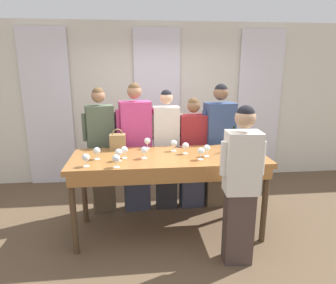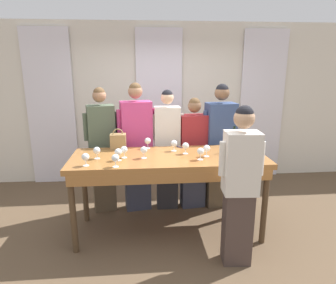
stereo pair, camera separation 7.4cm
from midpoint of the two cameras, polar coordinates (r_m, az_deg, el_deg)
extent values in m
plane|color=brown|center=(4.05, -0.40, -16.49)|extent=(18.00, 18.00, 0.00)
cube|color=silver|center=(5.43, -2.50, 7.28)|extent=(12.00, 0.06, 2.80)
cube|color=white|center=(5.58, -22.22, 5.83)|extent=(0.80, 0.03, 2.69)
cube|color=white|center=(5.37, -2.45, 6.60)|extent=(0.80, 0.03, 2.69)
cube|color=white|center=(5.81, 16.55, 6.61)|extent=(0.80, 0.03, 2.69)
cube|color=#9E6633|center=(3.64, -0.43, -3.11)|extent=(2.35, 0.87, 0.06)
cube|color=#9E6633|center=(3.28, 0.31, -6.85)|extent=(2.26, 0.03, 0.12)
cylinder|color=#4C3823|center=(3.57, -18.15, -13.10)|extent=(0.07, 0.07, 0.95)
cylinder|color=#4C3823|center=(3.78, 17.37, -11.44)|extent=(0.07, 0.07, 0.95)
cylinder|color=#4C3823|center=(4.21, -16.20, -8.60)|extent=(0.07, 0.07, 0.95)
cylinder|color=#4C3823|center=(4.38, 13.69, -7.46)|extent=(0.07, 0.07, 0.95)
cylinder|color=black|center=(3.89, 11.77, -0.19)|extent=(0.07, 0.07, 0.21)
cone|color=black|center=(3.86, 11.86, 1.58)|extent=(0.07, 0.07, 0.04)
cylinder|color=black|center=(3.85, 11.91, 2.44)|extent=(0.03, 0.03, 0.08)
cylinder|color=white|center=(3.89, 11.76, -0.34)|extent=(0.07, 0.07, 0.08)
cube|color=#997A4C|center=(3.95, -10.08, 0.05)|extent=(0.20, 0.14, 0.20)
torus|color=#997A4C|center=(3.92, -10.15, 1.55)|extent=(0.13, 0.01, 0.13)
cylinder|color=white|center=(3.55, -5.13, -3.08)|extent=(0.07, 0.07, 0.00)
cylinder|color=white|center=(3.54, -5.14, -2.58)|extent=(0.01, 0.01, 0.06)
sphere|color=white|center=(3.52, -5.17, -1.55)|extent=(0.08, 0.08, 0.08)
cylinder|color=white|center=(3.59, -8.86, -3.01)|extent=(0.07, 0.07, 0.00)
cylinder|color=white|center=(3.58, -8.88, -2.50)|extent=(0.01, 0.01, 0.06)
sphere|color=white|center=(3.56, -8.92, -1.48)|extent=(0.08, 0.08, 0.08)
sphere|color=beige|center=(3.56, -8.92, -1.64)|extent=(0.05, 0.05, 0.05)
cylinder|color=white|center=(3.39, -15.87, -4.45)|extent=(0.07, 0.07, 0.00)
cylinder|color=white|center=(3.38, -15.91, -3.92)|extent=(0.01, 0.01, 0.06)
sphere|color=white|center=(3.36, -15.99, -2.85)|extent=(0.08, 0.08, 0.08)
sphere|color=beige|center=(3.37, -15.98, -3.02)|extent=(0.05, 0.05, 0.05)
cylinder|color=white|center=(4.18, 13.90, -0.72)|extent=(0.07, 0.07, 0.00)
cylinder|color=white|center=(4.17, 13.93, -0.28)|extent=(0.01, 0.01, 0.06)
sphere|color=white|center=(4.16, 13.99, 0.60)|extent=(0.08, 0.08, 0.08)
sphere|color=beige|center=(4.16, 13.98, 0.46)|extent=(0.05, 0.05, 0.05)
cylinder|color=white|center=(3.83, 0.55, -1.69)|extent=(0.07, 0.07, 0.00)
cylinder|color=white|center=(3.82, 0.55, -1.21)|extent=(0.01, 0.01, 0.06)
sphere|color=white|center=(3.80, 0.55, -0.25)|extent=(0.08, 0.08, 0.08)
sphere|color=beige|center=(3.81, 0.55, -0.40)|extent=(0.05, 0.05, 0.05)
cylinder|color=white|center=(3.51, 5.65, -3.30)|extent=(0.07, 0.07, 0.00)
cylinder|color=white|center=(3.50, 5.66, -2.79)|extent=(0.01, 0.01, 0.06)
sphere|color=white|center=(3.48, 5.69, -1.75)|extent=(0.08, 0.08, 0.08)
sphere|color=beige|center=(3.48, 5.69, -1.91)|extent=(0.05, 0.05, 0.05)
cylinder|color=white|center=(3.50, -9.94, -3.51)|extent=(0.07, 0.07, 0.00)
cylinder|color=white|center=(3.49, -9.96, -3.00)|extent=(0.01, 0.01, 0.06)
sphere|color=white|center=(3.47, -10.01, -1.95)|extent=(0.08, 0.08, 0.08)
cylinder|color=white|center=(3.96, -4.48, -1.19)|extent=(0.07, 0.07, 0.00)
cylinder|color=white|center=(3.95, -4.49, -0.73)|extent=(0.01, 0.01, 0.06)
sphere|color=white|center=(3.93, -4.51, 0.20)|extent=(0.08, 0.08, 0.08)
sphere|color=beige|center=(3.93, -4.51, 0.05)|extent=(0.05, 0.05, 0.05)
cylinder|color=white|center=(3.64, 6.78, -2.67)|extent=(0.07, 0.07, 0.00)
cylinder|color=white|center=(3.63, 6.80, -2.17)|extent=(0.01, 0.01, 0.06)
sphere|color=white|center=(3.61, 6.83, -1.17)|extent=(0.08, 0.08, 0.08)
sphere|color=beige|center=(3.61, 6.82, -1.33)|extent=(0.05, 0.05, 0.05)
cylinder|color=white|center=(3.72, 2.77, -2.19)|extent=(0.07, 0.07, 0.00)
cylinder|color=white|center=(3.71, 2.78, -1.70)|extent=(0.01, 0.01, 0.06)
sphere|color=white|center=(3.69, 2.79, -0.72)|extent=(0.08, 0.08, 0.08)
cylinder|color=white|center=(3.29, -10.42, -4.72)|extent=(0.07, 0.07, 0.00)
cylinder|color=white|center=(3.28, -10.44, -4.18)|extent=(0.01, 0.01, 0.06)
sphere|color=white|center=(3.26, -10.50, -3.07)|extent=(0.08, 0.08, 0.08)
sphere|color=beige|center=(3.26, -10.49, -3.25)|extent=(0.05, 0.05, 0.05)
cylinder|color=white|center=(3.61, -13.89, -3.15)|extent=(0.07, 0.07, 0.00)
cylinder|color=white|center=(3.60, -13.93, -2.65)|extent=(0.01, 0.01, 0.06)
sphere|color=white|center=(3.58, -13.99, -1.64)|extent=(0.08, 0.08, 0.08)
cylinder|color=#193399|center=(4.00, 1.52, -0.93)|extent=(0.07, 0.11, 0.01)
cube|color=brown|center=(4.48, -12.70, -7.49)|extent=(0.35, 0.27, 0.87)
cube|color=#4C5B47|center=(4.26, -13.28, 2.23)|extent=(0.41, 0.32, 0.69)
sphere|color=#9E7051|center=(4.18, -13.66, 8.55)|extent=(0.19, 0.19, 0.19)
sphere|color=brown|center=(4.18, -13.69, 8.99)|extent=(0.16, 0.16, 0.16)
cylinder|color=#4C5B47|center=(4.27, -10.61, 3.12)|extent=(0.08, 0.08, 0.38)
cylinder|color=#4C5B47|center=(4.23, -16.06, 2.69)|extent=(0.08, 0.08, 0.38)
cube|color=#383D51|center=(4.45, -6.43, -7.22)|extent=(0.39, 0.27, 0.89)
cube|color=#C63D7A|center=(4.22, -6.74, 2.91)|extent=(0.46, 0.32, 0.71)
sphere|color=#9E7051|center=(4.15, -6.95, 9.52)|extent=(0.20, 0.20, 0.20)
sphere|color=brown|center=(4.14, -6.96, 9.99)|extent=(0.17, 0.17, 0.17)
cylinder|color=#C63D7A|center=(4.25, -3.66, 3.80)|extent=(0.08, 0.08, 0.39)
cylinder|color=#C63D7A|center=(4.18, -9.92, 3.42)|extent=(0.08, 0.08, 0.39)
cube|color=#28282D|center=(4.47, -0.78, -7.30)|extent=(0.31, 0.19, 0.85)
cube|color=silver|center=(4.25, -0.82, 2.24)|extent=(0.36, 0.22, 0.67)
sphere|color=#DBAD89|center=(4.17, -0.84, 8.43)|extent=(0.18, 0.18, 0.18)
sphere|color=black|center=(4.17, -0.84, 8.86)|extent=(0.16, 0.16, 0.16)
cylinder|color=silver|center=(4.26, 1.88, 2.96)|extent=(0.07, 0.07, 0.37)
cylinder|color=silver|center=(4.22, -3.54, 2.84)|extent=(0.07, 0.07, 0.37)
cube|color=#383D51|center=(4.53, 4.11, -7.48)|extent=(0.36, 0.24, 0.78)
cube|color=maroon|center=(4.32, 4.28, 1.14)|extent=(0.43, 0.28, 0.62)
sphere|color=brown|center=(4.24, 4.39, 6.88)|extent=(0.19, 0.19, 0.19)
sphere|color=brown|center=(4.24, 4.40, 7.33)|extent=(0.17, 0.17, 0.17)
cylinder|color=maroon|center=(4.38, 7.09, 1.88)|extent=(0.08, 0.08, 0.34)
cylinder|color=maroon|center=(4.25, 1.40, 1.60)|extent=(0.08, 0.08, 0.34)
cube|color=brown|center=(4.60, 8.88, -6.69)|extent=(0.38, 0.27, 0.87)
cube|color=#334775|center=(4.38, 9.28, 2.88)|extent=(0.44, 0.31, 0.69)
sphere|color=brown|center=(4.31, 9.55, 9.21)|extent=(0.21, 0.21, 0.21)
sphere|color=black|center=(4.30, 9.57, 9.70)|extent=(0.18, 0.18, 0.18)
cylinder|color=#334775|center=(4.46, 12.04, 3.64)|extent=(0.08, 0.08, 0.38)
cylinder|color=#334775|center=(4.29, 6.47, 3.44)|extent=(0.08, 0.08, 0.38)
cube|color=#473833|center=(3.41, 12.59, -15.51)|extent=(0.31, 0.23, 0.81)
cube|color=silver|center=(3.11, 13.33, -3.85)|extent=(0.36, 0.27, 0.64)
sphere|color=tan|center=(3.00, 13.84, 4.46)|extent=(0.21, 0.21, 0.21)
sphere|color=black|center=(2.99, 13.88, 5.13)|extent=(0.18, 0.18, 0.18)
cylinder|color=silver|center=(3.05, 9.88, -3.10)|extent=(0.07, 0.07, 0.35)
cylinder|color=silver|center=(3.15, 16.76, -2.91)|extent=(0.07, 0.07, 0.35)
cylinder|color=#4C4C51|center=(5.73, 13.77, -5.87)|extent=(0.26, 0.26, 0.25)
ellipsoid|color=#38753D|center=(5.63, 13.96, -2.85)|extent=(0.29, 0.29, 0.42)
camera|label=1|loc=(0.04, -90.57, -0.15)|focal=32.00mm
camera|label=2|loc=(0.04, 89.43, 0.15)|focal=32.00mm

